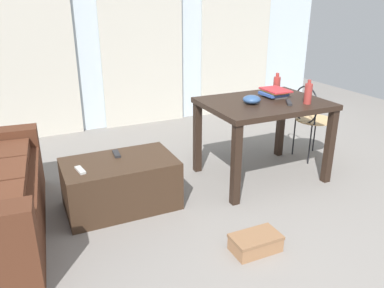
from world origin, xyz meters
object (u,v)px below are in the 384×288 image
Objects in this scene: bottle_far at (277,84)px; book_stack at (275,93)px; tv_remote_on_table at (289,103)px; tv_remote_secondary at (80,170)px; coffee_table at (121,184)px; bowl at (252,100)px; tv_remote_primary at (116,154)px; craft_table at (263,113)px; shoebox at (255,243)px; wire_chair at (310,114)px; bottle_near at (308,93)px.

bottle_far is 0.66× the size of book_stack.
tv_remote_on_table is 1.97m from tv_remote_secondary.
coffee_table is at bearing 3.99° from tv_remote_secondary.
tv_remote_primary is (-1.27, 0.16, -0.39)m from bowl.
craft_table is (1.45, 0.00, 0.46)m from coffee_table.
bowl is 0.35m from tv_remote_on_table.
craft_table is 1.79m from tv_remote_secondary.
shoebox is (-0.93, -1.14, -0.77)m from book_stack.
wire_chair is 4.91× the size of tv_remote_on_table.
tv_remote_secondary is (-1.61, -0.04, -0.39)m from bowl.
shoebox is at bearing -54.63° from tv_remote_primary.
craft_table is 0.23m from bowl.
bottle_near is at bearing -8.03° from coffee_table.
tv_remote_on_table reaches higher than tv_remote_secondary.
bottle_near is at bearing -13.29° from tv_remote_secondary.
wire_chair is 0.64m from book_stack.
bottle_far reaches higher than tv_remote_on_table.
coffee_table is at bearing 178.71° from bowl.
tv_remote_on_table is 1.13× the size of tv_remote_secondary.
bottle_far is at bearing 9.14° from coffee_table.
wire_chair reaches higher than shoebox.
bowl reaches higher than craft_table.
tv_remote_secondary is (-1.93, 0.10, -0.36)m from tv_remote_on_table.
book_stack is (-0.11, 0.35, -0.06)m from bottle_near.
wire_chair is 2.18m from tv_remote_primary.
book_stack reaches higher than tv_remote_secondary.
tv_remote_primary is at bearing -179.03° from wire_chair.
bottle_near is at bearing -94.85° from bottle_far.
shoebox is at bearing -129.29° from book_stack.
bottle_near reaches higher than book_stack.
wire_chair is at bearing 5.65° from tv_remote_primary.
book_stack is 1.66m from shoebox.
bottle_far is at bearing 97.89° from tv_remote_on_table.
tv_remote_primary is at bearing 167.58° from bottle_near.
bottle_near is (1.75, -0.25, 0.67)m from coffee_table.
book_stack is 0.29m from tv_remote_on_table.
tv_remote_on_table is at bearing 43.88° from shoebox.
craft_table reaches higher than coffee_table.
tv_remote_on_table is (0.32, -0.15, -0.03)m from bowl.
tv_remote_on_table is at bearing -11.55° from tv_remote_secondary.
craft_table is at bearing -167.12° from wire_chair.
craft_table is at bearing -6.10° from tv_remote_secondary.
shoebox is at bearing -51.23° from tv_remote_secondary.
book_stack is 1.95× the size of tv_remote_secondary.
bottle_near is 1.55m from shoebox.
tv_remote_secondary is (-1.78, -0.07, -0.24)m from craft_table.
craft_table is 1.41m from shoebox.
craft_table is at bearing 10.43° from bowl.
bottle_near is 0.52m from bowl.
bowl is at bearing 60.26° from shoebox.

